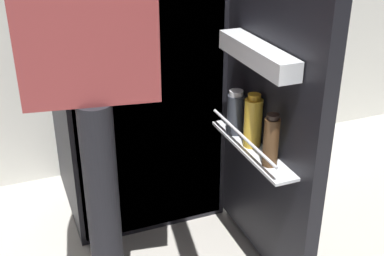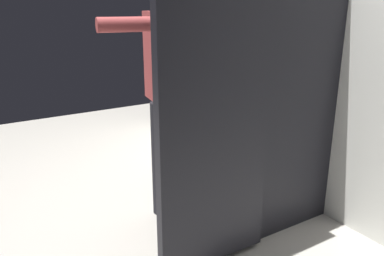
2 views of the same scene
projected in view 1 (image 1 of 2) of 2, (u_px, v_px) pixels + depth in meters
The scene contains 2 objects.
refrigerator at pixel (139, 46), 2.22m from camera, with size 0.74×1.31×1.60m.
person at pixel (91, 48), 1.62m from camera, with size 0.55×0.78×1.61m.
Camera 1 is at (-0.54, -1.58, 1.44)m, focal length 46.97 mm.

